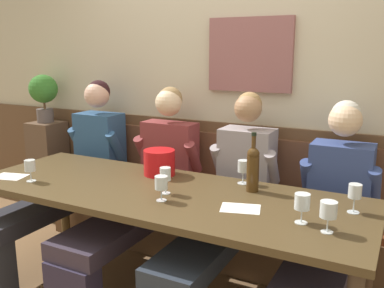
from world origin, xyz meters
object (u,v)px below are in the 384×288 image
potted_plant (44,93)px  wine_bottle_amber_mid (253,167)px  person_center_right_seat (228,199)px  wine_glass_center_rear (243,167)px  ice_bucket (159,162)px  wine_glass_right_end (161,184)px  wine_glass_mid_right (355,193)px  person_left_seat (330,218)px  wine_glass_center_front (30,166)px  dining_table (161,201)px  wine_glass_near_bucket (165,175)px  wall_bench (209,221)px  wine_glass_mid_left (302,202)px  person_right_seat (74,169)px  person_center_left_seat (143,188)px  wine_glass_left_end (329,210)px

potted_plant → wine_bottle_amber_mid: bearing=-12.5°
person_center_right_seat → wine_glass_center_rear: size_ratio=8.55×
ice_bucket → wine_glass_right_end: ice_bucket is taller
wine_bottle_amber_mid → wine_glass_mid_right: wine_bottle_amber_mid is taller
wine_glass_center_rear → potted_plant: bearing=169.8°
wine_glass_mid_right → wine_glass_right_end: (-0.98, -0.31, -0.01)m
person_left_seat → wine_glass_center_rear: person_left_seat is taller
wine_glass_mid_right → wine_bottle_amber_mid: bearing=171.8°
wine_glass_right_end → wine_bottle_amber_mid: bearing=44.8°
person_center_right_seat → wine_glass_center_front: 1.29m
wine_glass_right_end → person_center_right_seat: bearing=67.5°
ice_bucket → wine_glass_center_front: 0.83m
dining_table → wine_glass_near_bucket: wine_glass_near_bucket is taller
wall_bench → wine_glass_mid_right: wall_bench is taller
dining_table → wine_bottle_amber_mid: size_ratio=6.89×
dining_table → wine_glass_mid_left: wine_glass_mid_left is taller
wine_bottle_amber_mid → wine_glass_mid_left: wine_bottle_amber_mid is taller
wall_bench → person_left_seat: bearing=-21.0°
dining_table → ice_bucket: bearing=122.8°
dining_table → wine_glass_near_bucket: 0.20m
ice_bucket → person_left_seat: bearing=2.7°
wine_glass_center_front → potted_plant: 1.34m
wine_bottle_amber_mid → wine_glass_near_bucket: (-0.44, -0.28, -0.04)m
dining_table → wine_glass_mid_right: (1.09, 0.16, 0.18)m
person_right_seat → wine_glass_near_bucket: 1.17m
wine_glass_mid_left → wine_glass_right_end: (-0.77, -0.05, -0.01)m
person_center_left_seat → ice_bucket: size_ratio=6.13×
wall_bench → person_center_left_seat: size_ratio=2.14×
wall_bench → wine_glass_center_front: bearing=-131.9°
wall_bench → person_center_right_seat: 0.59m
wine_glass_mid_left → potted_plant: size_ratio=0.34×
dining_table → person_right_seat: (-1.02, 0.35, -0.02)m
person_center_left_seat → person_right_seat: bearing=176.0°
dining_table → wine_glass_mid_right: wine_glass_mid_right is taller
person_center_right_seat → person_left_seat: (0.64, -0.00, -0.00)m
person_center_left_seat → person_left_seat: person_center_left_seat is taller
dining_table → wine_glass_center_rear: 0.56m
ice_bucket → wine_glass_mid_left: (1.05, -0.38, 0.02)m
person_center_left_seat → wine_glass_left_end: (1.34, -0.46, 0.24)m
wine_glass_center_rear → person_center_left_seat: bearing=-176.0°
wall_bench → person_right_seat: person_right_seat is taller
dining_table → potted_plant: 1.91m
person_right_seat → person_left_seat: size_ratio=1.02×
wall_bench → potted_plant: potted_plant is taller
wine_glass_mid_right → wine_glass_near_bucket: size_ratio=0.97×
person_left_seat → wine_glass_right_end: bearing=-150.1°
wine_glass_near_bucket → wine_glass_center_front: 0.92m
person_center_right_seat → wall_bench: bearing=130.1°
person_right_seat → wine_glass_mid_left: person_right_seat is taller
dining_table → wine_glass_center_rear: bearing=41.4°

